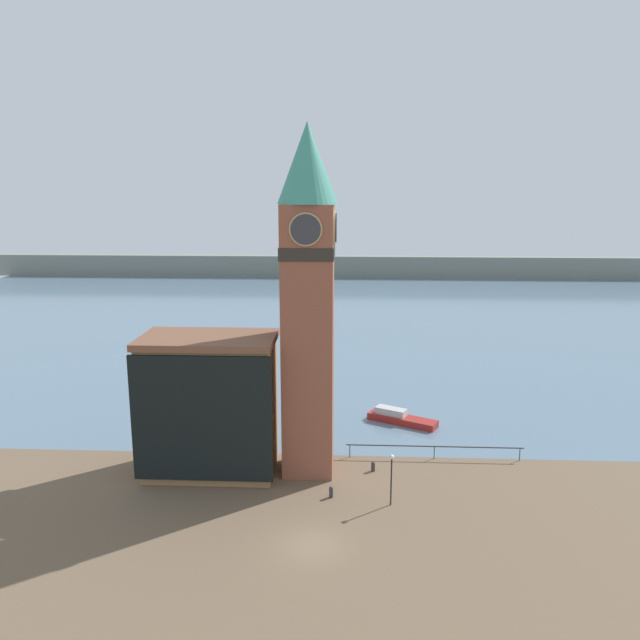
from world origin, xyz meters
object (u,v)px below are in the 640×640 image
object	(u,v)px
pier_building	(210,405)
mooring_bollard_near	(373,466)
mooring_bollard_far	(331,491)
boat_near	(400,418)
lamp_post	(391,470)
clock_tower	(308,295)

from	to	relation	value
pier_building	mooring_bollard_near	world-z (taller)	pier_building
pier_building	mooring_bollard_far	world-z (taller)	pier_building
boat_near	mooring_bollard_near	size ratio (longest dim) A/B	8.39
boat_near	mooring_bollard_near	xyz separation A→B (m)	(-2.77, -10.03, -0.04)
pier_building	lamp_post	world-z (taller)	pier_building
clock_tower	lamp_post	size ratio (longest dim) A/B	6.99
mooring_bollard_near	mooring_bollard_far	size ratio (longest dim) A/B	0.94
lamp_post	mooring_bollard_near	bearing A→B (deg)	101.32
clock_tower	pier_building	distance (m)	11.05
pier_building	mooring_bollard_far	bearing A→B (deg)	-22.11
mooring_bollard_near	pier_building	bearing A→B (deg)	-177.64
clock_tower	mooring_bollard_far	xyz separation A→B (m)	(1.85, -4.26, -13.09)
pier_building	mooring_bollard_near	size ratio (longest dim) A/B	13.75
boat_near	mooring_bollard_far	bearing A→B (deg)	-84.53
mooring_bollard_far	mooring_bollard_near	bearing A→B (deg)	54.16
lamp_post	mooring_bollard_far	bearing A→B (deg)	168.16
mooring_bollard_near	lamp_post	distance (m)	5.61
mooring_bollard_near	mooring_bollard_far	world-z (taller)	mooring_bollard_far
pier_building	boat_near	world-z (taller)	pier_building
clock_tower	mooring_bollard_far	distance (m)	13.89
mooring_bollard_far	lamp_post	size ratio (longest dim) A/B	0.22
pier_building	mooring_bollard_far	distance (m)	10.99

